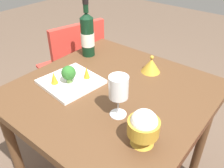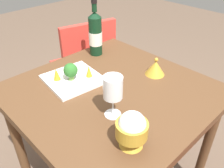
# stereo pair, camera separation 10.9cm
# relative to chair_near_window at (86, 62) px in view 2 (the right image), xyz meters

# --- Properties ---
(dining_table) EXTENTS (0.86, 0.86, 0.74)m
(dining_table) POSITION_rel_chair_near_window_xyz_m (-0.33, -0.62, 0.12)
(dining_table) COLOR brown
(dining_table) RESTS_ON ground_plane
(chair_near_window) EXTENTS (0.49, 0.49, 0.85)m
(chair_near_window) POSITION_rel_chair_near_window_xyz_m (0.00, 0.00, 0.00)
(chair_near_window) COLOR red
(chair_near_window) RESTS_ON ground_plane
(wine_bottle) EXTENTS (0.08, 0.08, 0.32)m
(wine_bottle) POSITION_rel_chair_near_window_xyz_m (-0.14, -0.28, 0.34)
(wine_bottle) COLOR black
(wine_bottle) RESTS_ON dining_table
(wine_glass) EXTENTS (0.08, 0.08, 0.18)m
(wine_glass) POSITION_rel_chair_near_window_xyz_m (-0.45, -0.75, 0.34)
(wine_glass) COLOR white
(wine_glass) RESTS_ON dining_table
(rice_bowl) EXTENTS (0.11, 0.11, 0.14)m
(rice_bowl) POSITION_rel_chair_near_window_xyz_m (-0.52, -0.90, 0.29)
(rice_bowl) COLOR gold
(rice_bowl) RESTS_ON dining_table
(rice_bowl_lid) EXTENTS (0.10, 0.10, 0.09)m
(rice_bowl_lid) POSITION_rel_chair_near_window_xyz_m (-0.07, -0.67, 0.25)
(rice_bowl_lid) COLOR gold
(rice_bowl_lid) RESTS_ON dining_table
(serving_plate) EXTENTS (0.28, 0.28, 0.02)m
(serving_plate) POSITION_rel_chair_near_window_xyz_m (-0.41, -0.43, 0.22)
(serving_plate) COLOR white
(serving_plate) RESTS_ON dining_table
(broccoli_floret) EXTENTS (0.07, 0.07, 0.09)m
(broccoli_floret) POSITION_rel_chair_near_window_xyz_m (-0.43, -0.44, 0.28)
(broccoli_floret) COLOR #729E4C
(broccoli_floret) RESTS_ON serving_plate
(carrot_garnish_left) EXTENTS (0.03, 0.03, 0.06)m
(carrot_garnish_left) POSITION_rel_chair_near_window_xyz_m (-0.48, -0.39, 0.26)
(carrot_garnish_left) COLOR orange
(carrot_garnish_left) RESTS_ON serving_plate
(carrot_garnish_right) EXTENTS (0.03, 0.03, 0.06)m
(carrot_garnish_right) POSITION_rel_chair_near_window_xyz_m (-0.35, -0.47, 0.26)
(carrot_garnish_right) COLOR orange
(carrot_garnish_right) RESTS_ON serving_plate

